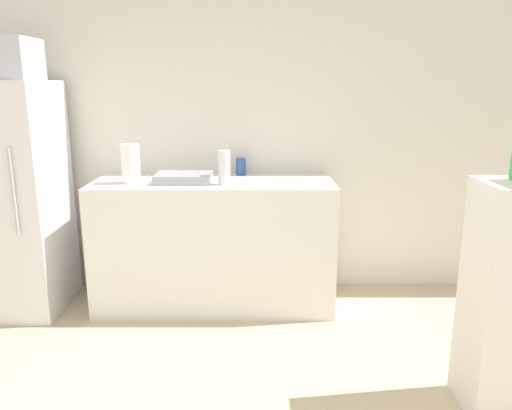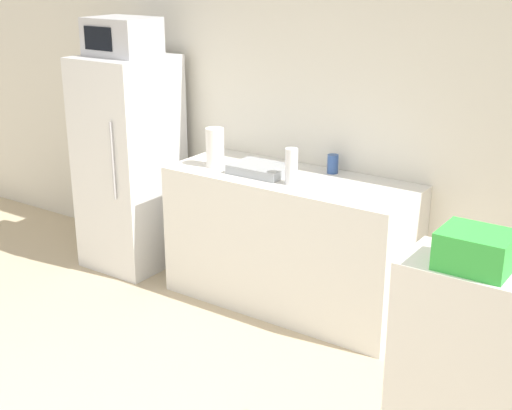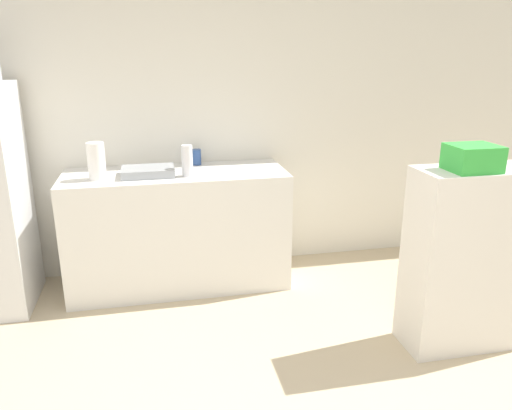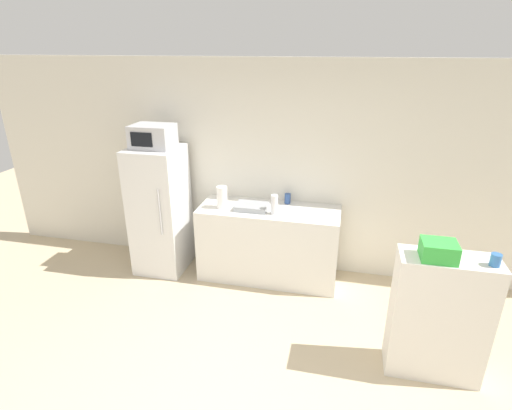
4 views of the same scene
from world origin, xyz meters
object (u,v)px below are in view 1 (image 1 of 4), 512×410
bottle_tall (223,167)px  refrigerator (12,199)px  paper_towel_roll (129,164)px  bottle_short (240,167)px

bottle_tall → refrigerator: bearing=177.6°
paper_towel_roll → bottle_tall: bearing=-4.1°
bottle_tall → bottle_short: bearing=73.5°
bottle_short → paper_towel_roll: size_ratio=0.47×
refrigerator → bottle_short: refrigerator is taller
bottle_tall → paper_towel_roll: (-0.64, 0.05, 0.02)m
refrigerator → bottle_tall: (1.46, -0.06, 0.23)m
bottle_tall → bottle_short: (0.11, 0.36, -0.05)m
refrigerator → bottle_tall: bearing=-2.4°
paper_towel_roll → refrigerator: bearing=178.9°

